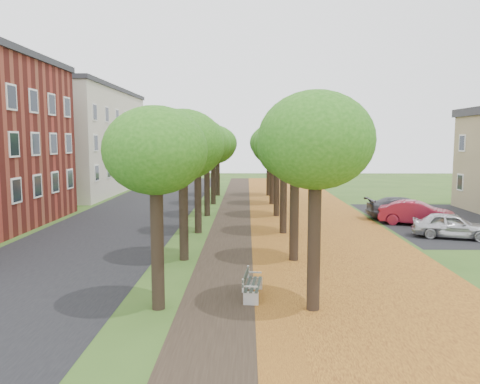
{
  "coord_description": "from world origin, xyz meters",
  "views": [
    {
      "loc": [
        0.54,
        -14.03,
        5.23
      ],
      "look_at": [
        0.19,
        10.47,
        2.5
      ],
      "focal_mm": 35.0,
      "sensor_mm": 36.0,
      "label": 1
    }
  ],
  "objects_px": {
    "car_grey": "(404,208)",
    "car_silver": "(452,225)",
    "car_white": "(402,207)",
    "bench": "(251,284)",
    "car_red": "(417,213)"
  },
  "relations": [
    {
      "from": "car_silver",
      "to": "car_white",
      "type": "distance_m",
      "value": 7.18
    },
    {
      "from": "car_red",
      "to": "car_grey",
      "type": "distance_m",
      "value": 2.11
    },
    {
      "from": "car_silver",
      "to": "car_red",
      "type": "height_order",
      "value": "car_red"
    },
    {
      "from": "bench",
      "to": "car_silver",
      "type": "relative_size",
      "value": 0.45
    },
    {
      "from": "bench",
      "to": "car_white",
      "type": "bearing_deg",
      "value": -25.79
    },
    {
      "from": "car_red",
      "to": "car_grey",
      "type": "height_order",
      "value": "car_red"
    },
    {
      "from": "car_grey",
      "to": "bench",
      "type": "bearing_deg",
      "value": 145.24
    },
    {
      "from": "bench",
      "to": "car_red",
      "type": "xyz_separation_m",
      "value": [
        10.33,
        13.49,
        0.31
      ]
    },
    {
      "from": "car_grey",
      "to": "car_silver",
      "type": "bearing_deg",
      "value": -176.33
    },
    {
      "from": "car_grey",
      "to": "car_white",
      "type": "height_order",
      "value": "car_grey"
    },
    {
      "from": "car_grey",
      "to": "car_white",
      "type": "bearing_deg",
      "value": -11.23
    },
    {
      "from": "car_red",
      "to": "car_white",
      "type": "xyz_separation_m",
      "value": [
        0.17,
        3.33,
        -0.13
      ]
    },
    {
      "from": "car_silver",
      "to": "car_red",
      "type": "distance_m",
      "value": 3.88
    },
    {
      "from": "car_silver",
      "to": "car_grey",
      "type": "relative_size",
      "value": 0.8
    },
    {
      "from": "car_grey",
      "to": "car_red",
      "type": "bearing_deg",
      "value": 179.76
    }
  ]
}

